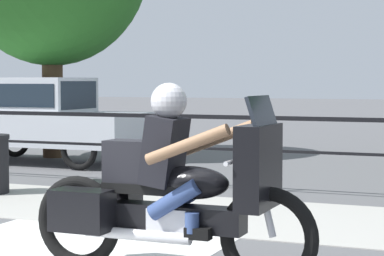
{
  "coord_description": "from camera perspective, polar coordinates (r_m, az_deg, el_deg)",
  "views": [
    {
      "loc": [
        3.22,
        -4.79,
        1.57
      ],
      "look_at": [
        0.9,
        0.81,
        1.19
      ],
      "focal_mm": 70.0,
      "sensor_mm": 36.0,
      "label": 1
    }
  ],
  "objects": [
    {
      "name": "motorcycle",
      "position": [
        5.96,
        -1.74,
        -4.83
      ],
      "size": [
        2.44,
        0.76,
        1.56
      ],
      "rotation": [
        0.0,
        0.0,
        -0.07
      ],
      "color": "black",
      "rests_on": "ground"
    },
    {
      "name": "fence_railing",
      "position": [
        10.55,
        4.67,
        -0.29
      ],
      "size": [
        36.0,
        0.05,
        1.09
      ],
      "color": "black",
      "rests_on": "ground"
    },
    {
      "name": "sidewalk_band",
      "position": [
        8.94,
        1.03,
        -6.49
      ],
      "size": [
        44.0,
        2.4,
        0.01
      ],
      "primitive_type": "cube",
      "color": "#A8A59E",
      "rests_on": "ground"
    },
    {
      "name": "parked_car",
      "position": [
        14.57,
        -11.56,
        1.03
      ],
      "size": [
        3.93,
        1.63,
        1.64
      ],
      "rotation": [
        0.0,
        0.0,
        0.04
      ],
      "color": "#B7BCC4",
      "rests_on": "ground"
    }
  ]
}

